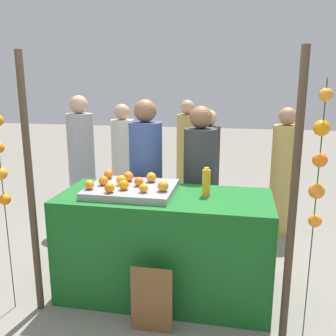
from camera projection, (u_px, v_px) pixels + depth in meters
ground_plane at (165, 292)px, 3.33m from camera, size 24.00×24.00×0.00m
stall_counter at (165, 245)px, 3.22m from camera, size 1.79×0.77×0.92m
orange_tray at (132, 189)px, 3.18m from camera, size 0.73×0.61×0.06m
orange_0 at (151, 177)px, 3.29m from camera, size 0.09×0.09×0.09m
orange_1 at (163, 186)px, 3.01m from camera, size 0.09×0.09×0.09m
orange_2 at (103, 181)px, 3.18m from camera, size 0.08×0.08×0.08m
orange_3 at (128, 176)px, 3.31m from camera, size 0.09×0.09×0.09m
orange_4 at (139, 182)px, 3.16m from camera, size 0.08×0.08×0.08m
orange_5 at (124, 185)px, 3.05m from camera, size 0.08×0.08×0.08m
orange_6 at (144, 188)px, 2.98m from camera, size 0.07×0.07×0.07m
orange_7 at (121, 180)px, 3.19m from camera, size 0.09×0.09×0.09m
orange_8 at (108, 174)px, 3.40m from camera, size 0.08×0.08×0.08m
orange_9 at (89, 185)px, 3.07m from camera, size 0.08×0.08×0.08m
orange_10 at (109, 188)px, 2.97m from camera, size 0.08×0.08×0.08m
juice_bottle at (206, 182)px, 3.07m from camera, size 0.07×0.07×0.24m
chalkboard_sign at (152, 301)px, 2.76m from camera, size 0.32×0.03×0.54m
vendor_left at (146, 187)px, 3.84m from camera, size 0.34×0.34×1.68m
vendor_right at (199, 193)px, 3.73m from camera, size 0.33×0.33×1.62m
crowd_person_0 at (207, 173)px, 4.74m from camera, size 0.30×0.30×1.51m
crowd_person_1 at (123, 165)px, 5.06m from camera, size 0.31×0.31×1.56m
crowd_person_2 at (187, 156)px, 5.65m from camera, size 0.32×0.32×1.58m
crowd_person_3 at (283, 176)px, 4.50m from camera, size 0.31×0.31×1.55m
crowd_person_4 at (82, 166)px, 4.78m from camera, size 0.34×0.34×1.68m
canopy_post_left at (31, 189)px, 2.87m from camera, size 0.06×0.06×2.07m
canopy_post_right at (293, 205)px, 2.50m from camera, size 0.06×0.06×2.07m
garland_strand_left at (0, 153)px, 2.82m from camera, size 0.11×0.10×1.87m
garland_strand_right at (319, 164)px, 2.37m from camera, size 0.11×0.11×1.87m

